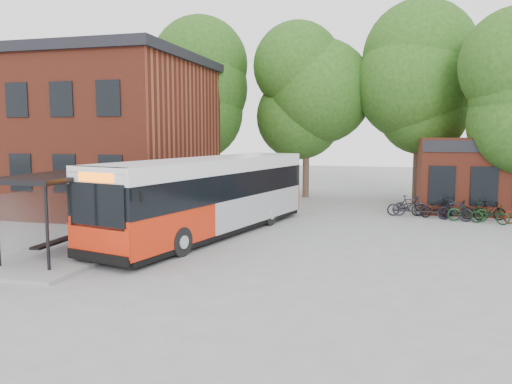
% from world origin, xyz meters
% --- Properties ---
extents(ground, '(100.00, 100.00, 0.00)m').
position_xyz_m(ground, '(0.00, 0.00, 0.00)').
color(ground, gray).
extents(station_building, '(18.40, 10.40, 8.50)m').
position_xyz_m(station_building, '(-13.00, 9.00, 4.25)').
color(station_building, maroon).
rests_on(station_building, ground).
extents(bus_shelter, '(3.60, 7.00, 2.90)m').
position_xyz_m(bus_shelter, '(-4.50, -1.00, 1.45)').
color(bus_shelter, black).
rests_on(bus_shelter, ground).
extents(bike_rail, '(5.20, 0.10, 0.38)m').
position_xyz_m(bike_rail, '(9.28, 10.00, 0.19)').
color(bike_rail, black).
rests_on(bike_rail, ground).
extents(tree_0, '(7.92, 7.92, 11.00)m').
position_xyz_m(tree_0, '(-6.00, 16.00, 5.50)').
color(tree_0, '#1F4512').
rests_on(tree_0, ground).
extents(tree_1, '(7.92, 7.92, 10.40)m').
position_xyz_m(tree_1, '(1.00, 17.00, 5.20)').
color(tree_1, '#1F4512').
rests_on(tree_1, ground).
extents(tree_2, '(7.92, 7.92, 11.00)m').
position_xyz_m(tree_2, '(8.00, 16.00, 5.50)').
color(tree_2, '#1F4512').
rests_on(tree_2, ground).
extents(city_bus, '(5.65, 12.96, 3.22)m').
position_xyz_m(city_bus, '(-0.86, 3.47, 1.61)').
color(city_bus, red).
rests_on(city_bus, ground).
extents(bicycle_0, '(1.93, 0.94, 0.97)m').
position_xyz_m(bicycle_0, '(7.23, 10.59, 0.49)').
color(bicycle_0, black).
rests_on(bicycle_0, ground).
extents(bicycle_1, '(1.85, 0.88, 1.07)m').
position_xyz_m(bicycle_1, '(7.46, 10.63, 0.54)').
color(bicycle_1, black).
rests_on(bicycle_1, ground).
extents(bicycle_2, '(1.83, 1.18, 0.91)m').
position_xyz_m(bicycle_2, '(8.76, 10.49, 0.45)').
color(bicycle_2, black).
rests_on(bicycle_2, ground).
extents(bicycle_3, '(1.77, 1.09, 1.03)m').
position_xyz_m(bicycle_3, '(9.51, 9.66, 0.51)').
color(bicycle_3, black).
rests_on(bicycle_3, ground).
extents(bicycle_4, '(1.92, 0.79, 0.99)m').
position_xyz_m(bicycle_4, '(10.09, 9.63, 0.49)').
color(bicycle_4, black).
rests_on(bicycle_4, ground).
extents(bicycle_5, '(1.76, 0.82, 1.02)m').
position_xyz_m(bicycle_5, '(9.64, 10.34, 0.51)').
color(bicycle_5, black).
rests_on(bicycle_5, ground).
extents(bicycle_6, '(1.83, 1.06, 0.91)m').
position_xyz_m(bicycle_6, '(11.00, 9.17, 0.45)').
color(bicycle_6, black).
rests_on(bicycle_6, ground).
extents(bicycle_7, '(1.62, 0.69, 0.94)m').
position_xyz_m(bicycle_7, '(11.18, 10.28, 0.47)').
color(bicycle_7, black).
rests_on(bicycle_7, ground).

